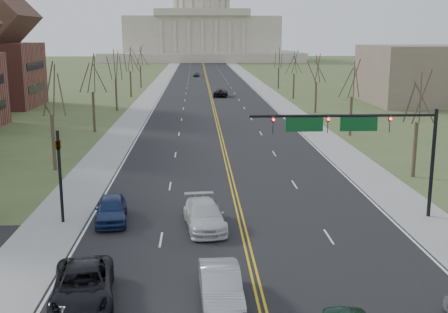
{
  "coord_description": "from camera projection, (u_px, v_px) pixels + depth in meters",
  "views": [
    {
      "loc": [
        -2.81,
        -21.39,
        11.82
      ],
      "look_at": [
        -0.83,
        19.13,
        3.0
      ],
      "focal_mm": 45.0,
      "sensor_mm": 36.0,
      "label": 1
    }
  ],
  "objects": [
    {
      "name": "tree_r_1",
      "position": [
        352.0,
        81.0,
        65.81
      ],
      "size": [
        3.74,
        3.74,
        8.5
      ],
      "color": "#3E3225",
      "rests_on": "ground"
    },
    {
      "name": "sidewalk_left",
      "position": [
        157.0,
        87.0,
        130.3
      ],
      "size": [
        4.0,
        380.0,
        0.03
      ],
      "primitive_type": "cube",
      "color": "gray",
      "rests_on": "ground"
    },
    {
      "name": "capitol",
      "position": [
        202.0,
        30.0,
        264.41
      ],
      "size": [
        90.0,
        60.0,
        50.0
      ],
      "color": "beige",
      "rests_on": "ground"
    },
    {
      "name": "cross_road",
      "position": [
        252.0,
        265.0,
        29.37
      ],
      "size": [
        120.0,
        14.0,
        0.01
      ],
      "primitive_type": "cube",
      "color": "black",
      "rests_on": "ground"
    },
    {
      "name": "tree_l_3",
      "position": [
        130.0,
        61.0,
        107.19
      ],
      "size": [
        3.96,
        3.96,
        9.0
      ],
      "color": "#3E3225",
      "rests_on": "ground"
    },
    {
      "name": "sidewalk_right",
      "position": [
        260.0,
        86.0,
        131.45
      ],
      "size": [
        4.0,
        380.0,
        0.03
      ],
      "primitive_type": "cube",
      "color": "gray",
      "rests_on": "ground"
    },
    {
      "name": "tree_l_2",
      "position": [
        115.0,
        67.0,
        87.67
      ],
      "size": [
        3.96,
        3.96,
        9.0
      ],
      "color": "#3E3225",
      "rests_on": "ground"
    },
    {
      "name": "bldg_right_mass",
      "position": [
        440.0,
        74.0,
        98.54
      ],
      "size": [
        25.0,
        20.0,
        10.0
      ],
      "primitive_type": "cube",
      "color": "#6F614E",
      "rests_on": "ground"
    },
    {
      "name": "tree_l_1",
      "position": [
        92.0,
        76.0,
        68.15
      ],
      "size": [
        3.96,
        3.96,
        9.0
      ],
      "color": "#3E3225",
      "rests_on": "ground"
    },
    {
      "name": "center_line",
      "position": [
        209.0,
        86.0,
        130.87
      ],
      "size": [
        0.42,
        380.0,
        0.01
      ],
      "primitive_type": "cube",
      "color": "gold",
      "rests_on": "road"
    },
    {
      "name": "car_sb_outer_lead",
      "position": [
        83.0,
        286.0,
        25.11
      ],
      "size": [
        3.45,
        6.13,
        1.62
      ],
      "primitive_type": "imported",
      "rotation": [
        0.0,
        0.0,
        0.14
      ],
      "color": "black",
      "rests_on": "road"
    },
    {
      "name": "car_sb_inner_second",
      "position": [
        204.0,
        215.0,
        34.9
      ],
      "size": [
        2.94,
        5.84,
        1.63
      ],
      "primitive_type": "imported",
      "rotation": [
        0.0,
        0.0,
        0.12
      ],
      "color": "silver",
      "rests_on": "road"
    },
    {
      "name": "signal_mast",
      "position": [
        357.0,
        132.0,
        35.82
      ],
      "size": [
        12.12,
        0.44,
        7.2
      ],
      "color": "black",
      "rests_on": "ground"
    },
    {
      "name": "road",
      "position": [
        209.0,
        86.0,
        130.88
      ],
      "size": [
        20.0,
        380.0,
        0.01
      ],
      "primitive_type": "cube",
      "color": "black",
      "rests_on": "ground"
    },
    {
      "name": "tree_r_4",
      "position": [
        279.0,
        59.0,
        124.37
      ],
      "size": [
        3.74,
        3.74,
        8.5
      ],
      "color": "#3E3225",
      "rests_on": "ground"
    },
    {
      "name": "car_sb_outer_second",
      "position": [
        111.0,
        209.0,
        36.06
      ],
      "size": [
        2.48,
        5.06,
        1.66
      ],
      "primitive_type": "imported",
      "rotation": [
        0.0,
        0.0,
        0.11
      ],
      "color": "navy",
      "rests_on": "road"
    },
    {
      "name": "tree_l_0",
      "position": [
        50.0,
        92.0,
        48.63
      ],
      "size": [
        3.96,
        3.96,
        9.0
      ],
      "color": "#3E3225",
      "rests_on": "ground"
    },
    {
      "name": "edge_line_right",
      "position": [
        250.0,
        86.0,
        131.34
      ],
      "size": [
        0.15,
        380.0,
        0.01
      ],
      "primitive_type": "cube",
      "color": "silver",
      "rests_on": "road"
    },
    {
      "name": "edge_line_left",
      "position": [
        166.0,
        87.0,
        130.41
      ],
      "size": [
        0.15,
        380.0,
        0.01
      ],
      "primitive_type": "cube",
      "color": "silver",
      "rests_on": "road"
    },
    {
      "name": "tree_r_2",
      "position": [
        317.0,
        70.0,
        85.33
      ],
      "size": [
        3.74,
        3.74,
        8.5
      ],
      "color": "#3E3225",
      "rests_on": "ground"
    },
    {
      "name": "tree_r_0",
      "position": [
        418.0,
        100.0,
        46.29
      ],
      "size": [
        3.74,
        3.74,
        8.5
      ],
      "color": "#3E3225",
      "rests_on": "ground"
    },
    {
      "name": "car_sb_inner_lead",
      "position": [
        221.0,
        287.0,
        24.99
      ],
      "size": [
        1.98,
        5.11,
        1.66
      ],
      "primitive_type": "imported",
      "rotation": [
        0.0,
        0.0,
        0.04
      ],
      "color": "#9B9EA2",
      "rests_on": "road"
    },
    {
      "name": "car_far_sb",
      "position": [
        196.0,
        74.0,
        161.35
      ],
      "size": [
        1.94,
        4.15,
        1.37
      ],
      "primitive_type": "imported",
      "rotation": [
        0.0,
        0.0,
        -0.08
      ],
      "color": "#414448",
      "rests_on": "road"
    },
    {
      "name": "signal_left",
      "position": [
        60.0,
        166.0,
        35.36
      ],
      "size": [
        0.32,
        0.36,
        6.0
      ],
      "color": "black",
      "rests_on": "ground"
    },
    {
      "name": "car_far_nb",
      "position": [
        221.0,
        93.0,
        109.38
      ],
      "size": [
        3.15,
        5.71,
        1.51
      ],
      "primitive_type": "imported",
      "rotation": [
        0.0,
        0.0,
        3.02
      ],
      "color": "black",
      "rests_on": "road"
    },
    {
      "name": "tree_r_3",
      "position": [
        294.0,
        64.0,
        104.85
      ],
      "size": [
        3.74,
        3.74,
        8.5
      ],
      "color": "#3E3225",
      "rests_on": "ground"
    },
    {
      "name": "tree_l_4",
      "position": [
        140.0,
        57.0,
        126.71
      ],
      "size": [
        3.96,
        3.96,
        9.0
      ],
      "color": "#3E3225",
      "rests_on": "ground"
    }
  ]
}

